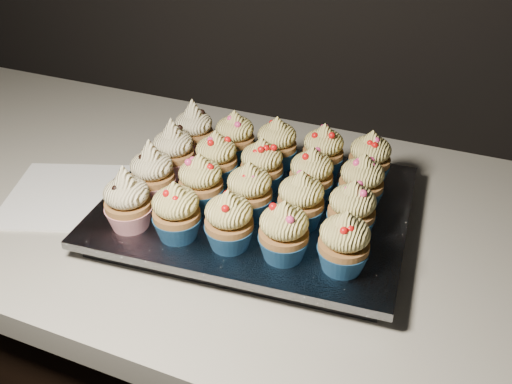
# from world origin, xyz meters

# --- Properties ---
(worktop) EXTENTS (2.44, 0.64, 0.04)m
(worktop) POSITION_xyz_m (0.00, 1.70, 0.88)
(worktop) COLOR beige
(worktop) RESTS_ON cabinet
(napkin) EXTENTS (0.23, 0.23, 0.00)m
(napkin) POSITION_xyz_m (-0.33, 1.62, 0.90)
(napkin) COLOR white
(napkin) RESTS_ON worktop
(baking_tray) EXTENTS (0.42, 0.33, 0.02)m
(baking_tray) POSITION_xyz_m (-0.04, 1.67, 0.91)
(baking_tray) COLOR black
(baking_tray) RESTS_ON worktop
(foil_lining) EXTENTS (0.45, 0.37, 0.01)m
(foil_lining) POSITION_xyz_m (-0.04, 1.67, 0.93)
(foil_lining) COLOR silver
(foil_lining) RESTS_ON baking_tray
(cupcake_0) EXTENTS (0.06, 0.06, 0.10)m
(cupcake_0) POSITION_xyz_m (-0.17, 1.55, 0.97)
(cupcake_0) COLOR #A8172C
(cupcake_0) RESTS_ON foil_lining
(cupcake_1) EXTENTS (0.06, 0.06, 0.08)m
(cupcake_1) POSITION_xyz_m (-0.10, 1.56, 0.97)
(cupcake_1) COLOR navy
(cupcake_1) RESTS_ON foil_lining
(cupcake_2) EXTENTS (0.06, 0.06, 0.08)m
(cupcake_2) POSITION_xyz_m (-0.03, 1.57, 0.97)
(cupcake_2) COLOR navy
(cupcake_2) RESTS_ON foil_lining
(cupcake_3) EXTENTS (0.06, 0.06, 0.08)m
(cupcake_3) POSITION_xyz_m (0.04, 1.57, 0.97)
(cupcake_3) COLOR navy
(cupcake_3) RESTS_ON foil_lining
(cupcake_4) EXTENTS (0.06, 0.06, 0.08)m
(cupcake_4) POSITION_xyz_m (0.11, 1.58, 0.97)
(cupcake_4) COLOR navy
(cupcake_4) RESTS_ON foil_lining
(cupcake_5) EXTENTS (0.06, 0.06, 0.10)m
(cupcake_5) POSITION_xyz_m (-0.18, 1.62, 0.97)
(cupcake_5) COLOR #A8172C
(cupcake_5) RESTS_ON foil_lining
(cupcake_6) EXTENTS (0.06, 0.06, 0.08)m
(cupcake_6) POSITION_xyz_m (-0.10, 1.63, 0.97)
(cupcake_6) COLOR navy
(cupcake_6) RESTS_ON foil_lining
(cupcake_7) EXTENTS (0.06, 0.06, 0.08)m
(cupcake_7) POSITION_xyz_m (-0.03, 1.64, 0.97)
(cupcake_7) COLOR navy
(cupcake_7) RESTS_ON foil_lining
(cupcake_8) EXTENTS (0.06, 0.06, 0.08)m
(cupcake_8) POSITION_xyz_m (0.04, 1.64, 0.97)
(cupcake_8) COLOR navy
(cupcake_8) RESTS_ON foil_lining
(cupcake_9) EXTENTS (0.06, 0.06, 0.08)m
(cupcake_9) POSITION_xyz_m (0.10, 1.65, 0.97)
(cupcake_9) COLOR navy
(cupcake_9) RESTS_ON foil_lining
(cupcake_10) EXTENTS (0.06, 0.06, 0.10)m
(cupcake_10) POSITION_xyz_m (-0.18, 1.69, 0.97)
(cupcake_10) COLOR #A8172C
(cupcake_10) RESTS_ON foil_lining
(cupcake_11) EXTENTS (0.06, 0.06, 0.08)m
(cupcake_11) POSITION_xyz_m (-0.11, 1.70, 0.97)
(cupcake_11) COLOR navy
(cupcake_11) RESTS_ON foil_lining
(cupcake_12) EXTENTS (0.06, 0.06, 0.08)m
(cupcake_12) POSITION_xyz_m (-0.04, 1.71, 0.97)
(cupcake_12) COLOR navy
(cupcake_12) RESTS_ON foil_lining
(cupcake_13) EXTENTS (0.06, 0.06, 0.08)m
(cupcake_13) POSITION_xyz_m (0.03, 1.71, 0.97)
(cupcake_13) COLOR navy
(cupcake_13) RESTS_ON foil_lining
(cupcake_14) EXTENTS (0.06, 0.06, 0.08)m
(cupcake_14) POSITION_xyz_m (0.10, 1.72, 0.97)
(cupcake_14) COLOR navy
(cupcake_14) RESTS_ON foil_lining
(cupcake_15) EXTENTS (0.06, 0.06, 0.10)m
(cupcake_15) POSITION_xyz_m (-0.19, 1.76, 0.97)
(cupcake_15) COLOR #A8172C
(cupcake_15) RESTS_ON foil_lining
(cupcake_16) EXTENTS (0.06, 0.06, 0.08)m
(cupcake_16) POSITION_xyz_m (-0.12, 1.77, 0.97)
(cupcake_16) COLOR navy
(cupcake_16) RESTS_ON foil_lining
(cupcake_17) EXTENTS (0.06, 0.06, 0.08)m
(cupcake_17) POSITION_xyz_m (-0.05, 1.78, 0.97)
(cupcake_17) COLOR navy
(cupcake_17) RESTS_ON foil_lining
(cupcake_18) EXTENTS (0.06, 0.06, 0.08)m
(cupcake_18) POSITION_xyz_m (0.03, 1.78, 0.97)
(cupcake_18) COLOR navy
(cupcake_18) RESTS_ON foil_lining
(cupcake_19) EXTENTS (0.06, 0.06, 0.08)m
(cupcake_19) POSITION_xyz_m (0.10, 1.79, 0.97)
(cupcake_19) COLOR navy
(cupcake_19) RESTS_ON foil_lining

